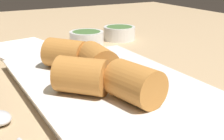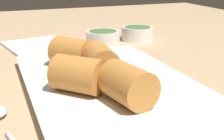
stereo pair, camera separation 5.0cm
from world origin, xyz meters
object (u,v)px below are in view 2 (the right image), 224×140
at_px(spoon, 0,119).
at_px(napkin, 40,46).
at_px(dipping_bowl_near, 103,37).
at_px(dipping_bowl_far, 137,33).
at_px(serving_plate, 112,88).

xyz_separation_m(spoon, napkin, (-0.32, 0.09, -0.00)).
relative_size(dipping_bowl_near, dipping_bowl_far, 1.00).
relative_size(dipping_bowl_near, napkin, 0.43).
bearing_deg(dipping_bowl_near, dipping_bowl_far, 99.14).
bearing_deg(serving_plate, dipping_bowl_far, 148.07).
bearing_deg(spoon, dipping_bowl_far, 134.31).
distance_m(serving_plate, dipping_bowl_far, 0.32).
xyz_separation_m(dipping_bowl_far, spoon, (0.31, -0.31, -0.01)).
distance_m(dipping_bowl_near, spoon, 0.37).
distance_m(serving_plate, napkin, 0.29).
relative_size(dipping_bowl_far, spoon, 0.40).
bearing_deg(dipping_bowl_far, serving_plate, -31.93).
height_order(serving_plate, dipping_bowl_near, dipping_bowl_near).
bearing_deg(dipping_bowl_far, napkin, -92.75).
bearing_deg(spoon, serving_plate, 103.50).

